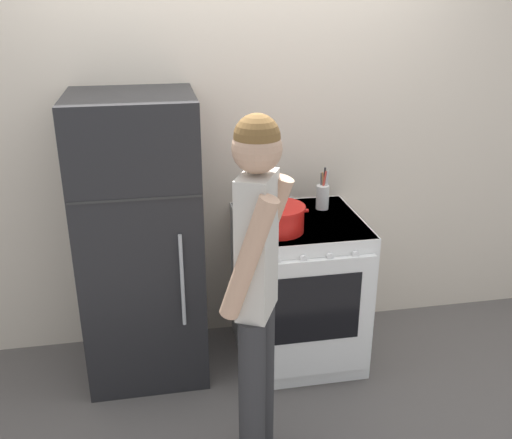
{
  "coord_description": "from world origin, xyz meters",
  "views": [
    {
      "loc": [
        -0.5,
        -3.28,
        2.11
      ],
      "look_at": [
        0.02,
        -0.5,
        0.97
      ],
      "focal_mm": 40.0,
      "sensor_mm": 36.0,
      "label": 1
    }
  ],
  "objects_px": {
    "refrigerator": "(141,241)",
    "stove_range": "(299,289)",
    "person": "(257,283)",
    "tea_kettle": "(270,201)",
    "dutch_oven_pot": "(278,218)",
    "utensil_jar": "(323,196)"
  },
  "relations": [
    {
      "from": "refrigerator",
      "to": "stove_range",
      "type": "bearing_deg",
      "value": -4.12
    },
    {
      "from": "person",
      "to": "tea_kettle",
      "type": "bearing_deg",
      "value": 11.12
    },
    {
      "from": "refrigerator",
      "to": "stove_range",
      "type": "relative_size",
      "value": 1.82
    },
    {
      "from": "refrigerator",
      "to": "dutch_oven_pot",
      "type": "xyz_separation_m",
      "value": [
        0.74,
        -0.18,
        0.15
      ]
    },
    {
      "from": "person",
      "to": "dutch_oven_pot",
      "type": "bearing_deg",
      "value": 6.42
    },
    {
      "from": "stove_range",
      "to": "refrigerator",
      "type": "bearing_deg",
      "value": 175.88
    },
    {
      "from": "stove_range",
      "to": "person",
      "type": "xyz_separation_m",
      "value": [
        -0.41,
        -0.8,
        0.5
      ]
    },
    {
      "from": "dutch_oven_pot",
      "to": "utensil_jar",
      "type": "bearing_deg",
      "value": 40.4
    },
    {
      "from": "utensil_jar",
      "to": "tea_kettle",
      "type": "bearing_deg",
      "value": -178.6
    },
    {
      "from": "stove_range",
      "to": "dutch_oven_pot",
      "type": "xyz_separation_m",
      "value": [
        -0.16,
        -0.11,
        0.51
      ]
    },
    {
      "from": "refrigerator",
      "to": "dutch_oven_pot",
      "type": "height_order",
      "value": "refrigerator"
    },
    {
      "from": "refrigerator",
      "to": "tea_kettle",
      "type": "height_order",
      "value": "refrigerator"
    },
    {
      "from": "dutch_oven_pot",
      "to": "person",
      "type": "distance_m",
      "value": 0.73
    },
    {
      "from": "person",
      "to": "utensil_jar",
      "type": "bearing_deg",
      "value": -4.8
    },
    {
      "from": "utensil_jar",
      "to": "person",
      "type": "height_order",
      "value": "person"
    },
    {
      "from": "utensil_jar",
      "to": "person",
      "type": "bearing_deg",
      "value": -120.84
    },
    {
      "from": "refrigerator",
      "to": "utensil_jar",
      "type": "height_order",
      "value": "refrigerator"
    },
    {
      "from": "dutch_oven_pot",
      "to": "tea_kettle",
      "type": "xyz_separation_m",
      "value": [
        0.01,
        0.28,
        -0.0
      ]
    },
    {
      "from": "stove_range",
      "to": "person",
      "type": "distance_m",
      "value": 1.03
    },
    {
      "from": "refrigerator",
      "to": "tea_kettle",
      "type": "relative_size",
      "value": 6.41
    },
    {
      "from": "refrigerator",
      "to": "stove_range",
      "type": "height_order",
      "value": "refrigerator"
    },
    {
      "from": "stove_range",
      "to": "tea_kettle",
      "type": "relative_size",
      "value": 3.52
    }
  ]
}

